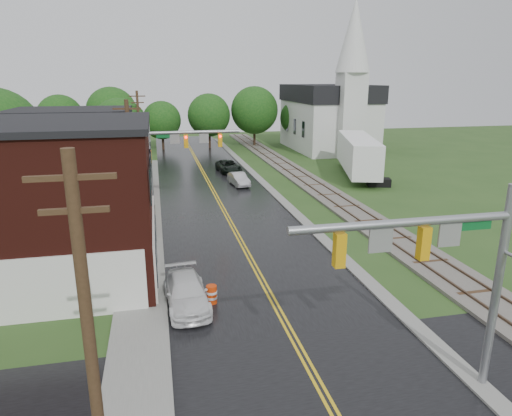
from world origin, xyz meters
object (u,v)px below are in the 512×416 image
object	(u,v)px
utility_pole_c	(139,130)
pickup_white	(186,293)
construction_barrel	(212,295)
church	(331,110)
utility_pole_b	(131,164)
brick_building	(11,204)
sedan_silver	(239,179)
traffic_signal_near	(444,257)
traffic_signal_far	(177,148)
tree_left_c	(67,138)
utility_pole_a	(89,338)
tree_left_e	(122,127)
semi_trailer	(358,153)
suv_dark	(228,166)

from	to	relation	value
utility_pole_c	pickup_white	world-z (taller)	utility_pole_c
construction_barrel	pickup_white	bearing A→B (deg)	180.00
church	utility_pole_b	bearing A→B (deg)	-130.18
brick_building	sedan_silver	size ratio (longest dim) A/B	3.74
traffic_signal_near	traffic_signal_far	world-z (taller)	same
utility_pole_b	tree_left_c	bearing A→B (deg)	111.49
brick_building	utility_pole_a	size ratio (longest dim) A/B	1.59
utility_pole_b	tree_left_c	xyz separation A→B (m)	(-7.05, 17.90, -0.21)
traffic_signal_near	tree_left_c	world-z (taller)	tree_left_c
brick_building	traffic_signal_near	bearing A→B (deg)	-39.17
church	utility_pole_a	xyz separation A→B (m)	(-26.80, -53.74, -1.11)
church	utility_pole_a	size ratio (longest dim) A/B	2.22
brick_building	traffic_signal_near	size ratio (longest dim) A/B	1.95
tree_left_e	pickup_white	distance (m)	36.45
utility_pole_c	semi_trailer	world-z (taller)	utility_pole_c
tree_left_e	sedan_silver	xyz separation A→B (m)	(11.63, -11.81, -4.18)
traffic_signal_near	sedan_silver	world-z (taller)	traffic_signal_near
church	suv_dark	xyz separation A→B (m)	(-17.16, -12.80, -5.17)
brick_building	pickup_white	distance (m)	10.37
brick_building	construction_barrel	bearing A→B (deg)	-27.58
utility_pole_b	pickup_white	xyz separation A→B (m)	(2.71, -12.00, -4.05)
traffic_signal_far	construction_barrel	distance (m)	17.60
traffic_signal_far	tree_left_c	bearing A→B (deg)	128.82
pickup_white	semi_trailer	size ratio (longest dim) A/B	0.33
brick_building	utility_pole_b	distance (m)	9.03
utility_pole_c	sedan_silver	world-z (taller)	utility_pole_c
utility_pole_a	semi_trailer	size ratio (longest dim) A/B	0.64
brick_building	utility_pole_c	bearing A→B (deg)	78.91
traffic_signal_near	sedan_silver	distance (m)	32.39
brick_building	tree_left_c	bearing A→B (deg)	93.14
tree_left_c	construction_barrel	bearing A→B (deg)	-69.91
traffic_signal_near	semi_trailer	xyz separation A→B (m)	(12.80, 33.84, -2.49)
brick_building	tree_left_c	world-z (taller)	brick_building
utility_pole_a	construction_barrel	bearing A→B (deg)	68.74
suv_dark	semi_trailer	distance (m)	14.48
tree_left_c	suv_dark	xyz separation A→B (m)	(16.69, 1.04, -3.85)
utility_pole_b	utility_pole_c	bearing A→B (deg)	90.00
pickup_white	construction_barrel	bearing A→B (deg)	-3.23
suv_dark	pickup_white	size ratio (longest dim) A/B	1.04
utility_pole_b	sedan_silver	size ratio (longest dim) A/B	2.36
utility_pole_c	tree_left_e	bearing A→B (deg)	137.16
brick_building	semi_trailer	bearing A→B (deg)	35.92
utility_pole_b	sedan_silver	distance (m)	15.96
traffic_signal_far	construction_barrel	size ratio (longest dim) A/B	8.12
utility_pole_b	semi_trailer	world-z (taller)	utility_pole_b
brick_building	utility_pole_c	world-z (taller)	utility_pole_c
suv_dark	utility_pole_a	bearing A→B (deg)	-108.69
traffic_signal_far	semi_trailer	world-z (taller)	traffic_signal_far
traffic_signal_far	utility_pole_b	distance (m)	6.01
sedan_silver	utility_pole_b	bearing A→B (deg)	-136.04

